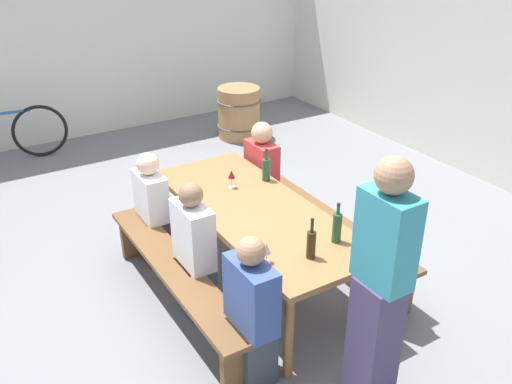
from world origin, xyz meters
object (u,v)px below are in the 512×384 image
(wine_bottle_0, at_px, (311,244))
(standing_host, at_px, (380,292))
(seated_guest_near_1, at_px, (194,253))
(wine_barrel, at_px, (239,113))
(wine_glass_0, at_px, (232,175))
(wine_bottle_2, at_px, (266,169))
(wine_bottle_1, at_px, (337,227))
(wine_glass_1, at_px, (266,249))
(seated_guest_far_0, at_px, (262,177))
(seated_guest_far_1, at_px, (382,261))
(bench_near, at_px, (176,275))
(seated_guest_near_0, at_px, (152,211))
(bench_far, at_px, (325,226))
(tasting_table, at_px, (256,216))
(seated_guest_near_2, at_px, (251,315))

(wine_bottle_0, xyz_separation_m, standing_host, (0.67, 0.02, 0.01))
(seated_guest_near_1, distance_m, wine_barrel, 3.94)
(wine_glass_0, xyz_separation_m, wine_barrel, (-2.74, 1.64, -0.51))
(wine_bottle_2, distance_m, seated_guest_near_1, 1.10)
(wine_bottle_1, height_order, wine_glass_1, wine_bottle_1)
(wine_bottle_1, height_order, wine_glass_0, wine_bottle_1)
(seated_guest_far_0, height_order, seated_guest_far_1, seated_guest_far_0)
(bench_near, xyz_separation_m, seated_guest_near_0, (-0.83, 0.15, 0.15))
(seated_guest_far_0, height_order, wine_barrel, seated_guest_far_0)
(seated_guest_near_0, relative_size, seated_guest_near_1, 0.94)
(wine_bottle_0, bearing_deg, wine_bottle_2, 161.55)
(bench_near, distance_m, seated_guest_near_0, 0.85)
(seated_guest_far_1, bearing_deg, standing_host, 43.70)
(standing_host, bearing_deg, bench_far, -27.63)
(wine_bottle_1, xyz_separation_m, seated_guest_far_0, (-1.60, 0.36, -0.33))
(wine_glass_0, xyz_separation_m, wine_glass_1, (1.15, -0.37, -0.01))
(wine_glass_0, bearing_deg, standing_host, -1.53)
(seated_guest_far_0, distance_m, wine_barrel, 2.56)
(wine_bottle_0, xyz_separation_m, wine_bottle_1, (-0.07, 0.29, 0.01))
(wine_glass_1, distance_m, seated_guest_near_0, 1.59)
(wine_glass_1, bearing_deg, wine_bottle_2, 147.57)
(wine_bottle_0, bearing_deg, seated_guest_far_1, 83.96)
(tasting_table, distance_m, wine_bottle_0, 0.84)
(standing_host, bearing_deg, wine_glass_0, -1.53)
(wine_bottle_1, height_order, seated_guest_near_2, seated_guest_near_2)
(bench_near, xyz_separation_m, wine_barrel, (-3.18, 2.41, 0.00))
(tasting_table, bearing_deg, bench_far, 90.00)
(wine_bottle_2, relative_size, wine_glass_0, 1.80)
(seated_guest_near_0, bearing_deg, wine_bottle_1, -62.17)
(seated_guest_near_2, height_order, seated_guest_far_1, seated_guest_near_2)
(wine_bottle_2, height_order, wine_glass_0, wine_bottle_2)
(wine_bottle_1, xyz_separation_m, wine_glass_0, (-1.18, -0.22, -0.00))
(wine_bottle_2, relative_size, seated_guest_near_1, 0.26)
(wine_bottle_0, relative_size, wine_barrel, 0.43)
(wine_bottle_1, bearing_deg, seated_guest_far_0, 167.44)
(bench_near, height_order, bench_far, same)
(wine_bottle_1, xyz_separation_m, wine_bottle_2, (-1.15, 0.12, -0.01))
(seated_guest_far_0, bearing_deg, seated_guest_near_2, 56.13)
(tasting_table, bearing_deg, wine_bottle_0, -3.52)
(seated_guest_near_1, height_order, seated_guest_near_2, seated_guest_near_1)
(tasting_table, height_order, wine_glass_1, wine_glass_1)
(bench_near, distance_m, bench_far, 1.49)
(wine_bottle_0, relative_size, wine_glass_0, 1.86)
(seated_guest_far_0, bearing_deg, wine_barrel, -114.76)
(bench_near, xyz_separation_m, seated_guest_far_1, (0.88, 1.34, 0.18))
(bench_far, bearing_deg, bench_near, -90.00)
(seated_guest_far_0, bearing_deg, wine_bottle_2, 62.42)
(bench_near, xyz_separation_m, bench_far, (0.00, 1.49, 0.00))
(wine_glass_1, height_order, wine_barrel, wine_glass_1)
(seated_guest_far_1, height_order, standing_host, standing_host)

